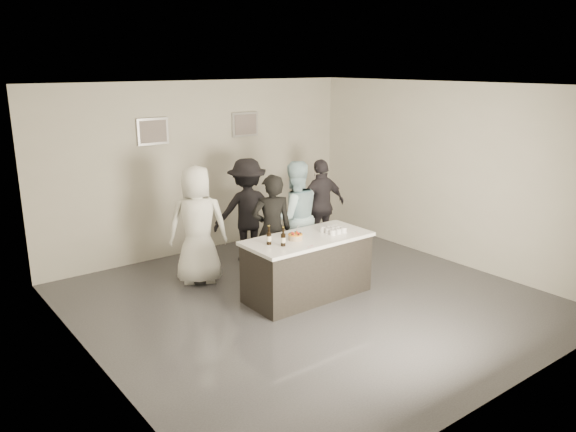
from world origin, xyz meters
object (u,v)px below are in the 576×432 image
object	(u,v)px
beer_bottle_a	(269,235)
person_guest_right	(322,205)
person_guest_left	(198,225)
person_guest_back	(247,211)
bar_counter	(307,267)
beer_bottle_b	(283,237)
person_main_blue	(294,217)
cake	(295,237)
person_main_black	(272,230)

from	to	relation	value
beer_bottle_a	person_guest_right	world-z (taller)	person_guest_right
person_guest_left	person_guest_back	world-z (taller)	person_guest_left
bar_counter	beer_bottle_b	bearing A→B (deg)	-167.76
person_main_blue	person_guest_left	world-z (taller)	person_guest_left
beer_bottle_b	person_guest_left	xyz separation A→B (m)	(-0.45, 1.55, -0.12)
bar_counter	person_guest_left	distance (m)	1.80
cake	person_guest_back	world-z (taller)	person_guest_back
beer_bottle_a	beer_bottle_b	bearing A→B (deg)	-55.28
beer_bottle_a	person_guest_back	xyz separation A→B (m)	(0.80, 1.74, -0.15)
person_main_blue	person_guest_back	xyz separation A→B (m)	(-0.33, 0.87, -0.02)
cake	beer_bottle_b	bearing A→B (deg)	-158.34
bar_counter	cake	bearing A→B (deg)	178.19
beer_bottle_a	person_guest_left	xyz separation A→B (m)	(-0.34, 1.38, -0.12)
person_main_black	person_main_blue	bearing A→B (deg)	-139.00
person_main_black	person_guest_back	bearing A→B (deg)	-82.94
cake	beer_bottle_b	world-z (taller)	beer_bottle_b
person_main_blue	person_guest_right	xyz separation A→B (m)	(1.04, 0.55, -0.08)
person_main_black	person_guest_right	bearing A→B (deg)	-133.86
bar_counter	beer_bottle_b	world-z (taller)	beer_bottle_b
person_main_black	person_main_blue	distance (m)	0.64
person_guest_back	bar_counter	bearing A→B (deg)	103.66
cake	person_guest_left	distance (m)	1.62
person_guest_back	person_guest_left	bearing A→B (deg)	36.31
person_guest_back	person_guest_right	bearing A→B (deg)	-174.30
cake	person_guest_right	xyz separation A→B (m)	(1.75, 1.47, -0.11)
person_guest_left	person_guest_back	xyz separation A→B (m)	(1.13, 0.36, -0.03)
cake	beer_bottle_a	distance (m)	0.43
person_main_blue	person_guest_right	bearing A→B (deg)	-138.02
person_main_black	person_guest_back	distance (m)	1.12
bar_counter	beer_bottle_a	xyz separation A→B (m)	(-0.64, 0.05, 0.58)
person_guest_right	person_main_blue	bearing A→B (deg)	31.28
cake	person_main_blue	bearing A→B (deg)	52.52
cake	person_guest_right	bearing A→B (deg)	40.02
person_guest_left	person_guest_right	world-z (taller)	person_guest_left
person_guest_left	person_main_blue	bearing A→B (deg)	-170.14
beer_bottle_a	person_guest_back	distance (m)	1.92
cake	person_guest_back	xyz separation A→B (m)	(0.38, 1.79, -0.05)
person_main_blue	person_guest_right	world-z (taller)	person_main_blue
beer_bottle_a	person_guest_right	xyz separation A→B (m)	(2.17, 1.42, -0.20)
beer_bottle_a	person_guest_right	distance (m)	2.60
beer_bottle_a	person_guest_back	size ratio (longest dim) A/B	0.15
person_main_black	person_guest_back	world-z (taller)	person_guest_back
person_guest_left	person_guest_back	distance (m)	1.19
person_guest_back	person_main_black	bearing A→B (deg)	94.61
person_main_blue	person_main_black	bearing A→B (deg)	34.05
person_guest_left	beer_bottle_b	bearing A→B (deg)	135.28
beer_bottle_a	person_main_blue	distance (m)	1.43
cake	beer_bottle_b	size ratio (longest dim) A/B	0.79
beer_bottle_a	beer_bottle_b	distance (m)	0.20
beer_bottle_b	person_guest_back	xyz separation A→B (m)	(0.68, 1.91, -0.15)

